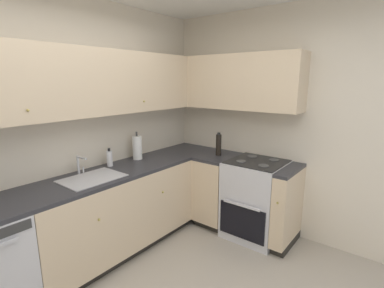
% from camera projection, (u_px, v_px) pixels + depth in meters
% --- Properties ---
extents(wall_back, '(4.02, 0.05, 2.63)m').
position_uv_depth(wall_back, '(50.00, 135.00, 2.70)').
color(wall_back, beige).
rests_on(wall_back, ground_plane).
extents(wall_right, '(0.05, 3.38, 2.63)m').
position_uv_depth(wall_right, '(298.00, 126.00, 3.22)').
color(wall_right, beige).
rests_on(wall_right, ground_plane).
extents(lower_cabinets_back, '(1.83, 0.62, 0.87)m').
position_uv_depth(lower_cabinets_back, '(116.00, 213.00, 3.04)').
color(lower_cabinets_back, beige).
rests_on(lower_cabinets_back, ground_plane).
extents(countertop_back, '(3.03, 0.60, 0.03)m').
position_uv_depth(countertop_back, '(113.00, 173.00, 2.94)').
color(countertop_back, '#2D2D33').
rests_on(countertop_back, lower_cabinets_back).
extents(lower_cabinets_right, '(0.62, 1.18, 0.87)m').
position_uv_depth(lower_cabinets_right, '(235.00, 195.00, 3.52)').
color(lower_cabinets_right, beige).
rests_on(lower_cabinets_right, ground_plane).
extents(countertop_right, '(0.60, 1.18, 0.03)m').
position_uv_depth(countertop_right, '(236.00, 160.00, 3.42)').
color(countertop_right, '#2D2D33').
rests_on(countertop_right, lower_cabinets_right).
extents(oven_range, '(0.68, 0.62, 1.06)m').
position_uv_depth(oven_range, '(256.00, 198.00, 3.37)').
color(oven_range, silver).
rests_on(oven_range, ground_plane).
extents(upper_cabinets_back, '(2.71, 0.34, 0.63)m').
position_uv_depth(upper_cabinets_back, '(84.00, 83.00, 2.70)').
color(upper_cabinets_back, beige).
extents(upper_cabinets_right, '(0.32, 1.72, 0.63)m').
position_uv_depth(upper_cabinets_right, '(231.00, 82.00, 3.44)').
color(upper_cabinets_right, beige).
extents(sink, '(0.55, 0.40, 0.10)m').
position_uv_depth(sink, '(93.00, 183.00, 2.73)').
color(sink, '#B7B7BC').
rests_on(sink, countertop_back).
extents(faucet, '(0.07, 0.16, 0.19)m').
position_uv_depth(faucet, '(80.00, 163.00, 2.82)').
color(faucet, silver).
rests_on(faucet, countertop_back).
extents(soap_bottle, '(0.06, 0.06, 0.20)m').
position_uv_depth(soap_bottle, '(110.00, 158.00, 3.10)').
color(soap_bottle, silver).
rests_on(soap_bottle, countertop_back).
extents(paper_towel_roll, '(0.11, 0.11, 0.34)m').
position_uv_depth(paper_towel_roll, '(137.00, 148.00, 3.37)').
color(paper_towel_roll, white).
rests_on(paper_towel_roll, countertop_back).
extents(oil_bottle, '(0.07, 0.07, 0.29)m').
position_uv_depth(oil_bottle, '(219.00, 145.00, 3.54)').
color(oil_bottle, black).
rests_on(oil_bottle, countertop_right).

